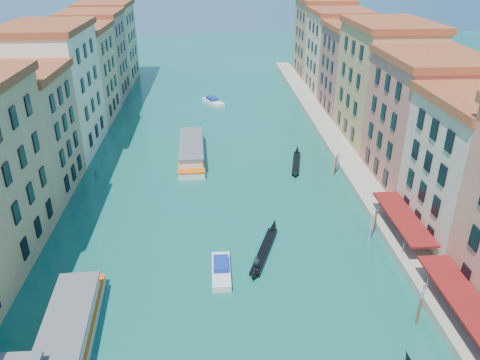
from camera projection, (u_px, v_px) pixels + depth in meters
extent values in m
cube|color=tan|center=(22.00, 137.00, 64.14)|extent=(12.00, 14.00, 16.50)
cube|color=maroon|center=(8.00, 73.00, 60.31)|extent=(12.80, 14.40, 1.00)
cube|color=beige|center=(54.00, 93.00, 77.73)|extent=(12.00, 18.00, 20.00)
cube|color=maroon|center=(42.00, 27.00, 73.13)|extent=(12.80, 18.40, 1.00)
cube|color=tan|center=(80.00, 76.00, 93.53)|extent=(12.00, 16.00, 17.50)
cube|color=maroon|center=(73.00, 28.00, 89.48)|extent=(12.80, 16.40, 1.00)
cube|color=tan|center=(96.00, 58.00, 107.22)|extent=(12.00, 15.00, 18.50)
cube|color=maroon|center=(90.00, 13.00, 102.95)|extent=(12.80, 15.40, 1.00)
cube|color=tan|center=(109.00, 44.00, 121.46)|extent=(12.00, 17.00, 19.00)
cube|color=maroon|center=(104.00, 4.00, 117.08)|extent=(12.80, 17.40, 1.00)
cube|color=#D4B092|center=(477.00, 175.00, 53.02)|extent=(12.00, 14.00, 16.50)
cube|color=#C56655|center=(423.00, 125.00, 66.15)|extent=(12.00, 16.00, 18.00)
cube|color=maroon|center=(436.00, 57.00, 61.99)|extent=(12.80, 16.40, 1.00)
cube|color=tan|center=(384.00, 87.00, 80.96)|extent=(12.00, 18.00, 20.00)
cube|color=maroon|center=(392.00, 24.00, 76.36)|extent=(12.80, 18.40, 1.00)
cube|color=#A75C50|center=(356.00, 72.00, 96.31)|extent=(12.00, 15.00, 17.50)
cube|color=maroon|center=(361.00, 26.00, 92.26)|extent=(12.80, 15.40, 1.00)
cube|color=#DFB28D|center=(337.00, 55.00, 110.00)|extent=(12.00, 16.00, 18.50)
cube|color=maroon|center=(341.00, 11.00, 105.73)|extent=(12.80, 16.40, 1.00)
cube|color=tan|center=(322.00, 41.00, 124.58)|extent=(12.00, 17.00, 19.50)
cube|color=maroon|center=(325.00, 0.00, 120.10)|extent=(12.80, 17.40, 1.00)
cube|color=#A69A85|center=(342.00, 152.00, 79.28)|extent=(4.00, 140.00, 1.00)
cube|color=maroon|center=(470.00, 307.00, 40.96)|extent=(3.20, 15.30, 0.25)
cylinder|color=#5F5F61|center=(427.00, 284.00, 46.11)|extent=(0.12, 0.12, 3.00)
cube|color=maroon|center=(403.00, 217.00, 54.87)|extent=(3.20, 12.60, 0.25)
cylinder|color=#5F5F61|center=(403.00, 249.00, 51.68)|extent=(0.12, 0.12, 3.00)
cylinder|color=#5F5F61|center=(378.00, 211.00, 59.21)|extent=(0.12, 0.12, 3.00)
cylinder|color=brown|center=(419.00, 312.00, 42.84)|extent=(0.24, 0.24, 3.20)
cylinder|color=brown|center=(420.00, 305.00, 43.77)|extent=(0.24, 0.24, 3.20)
cylinder|color=brown|center=(422.00, 297.00, 44.70)|extent=(0.24, 0.24, 3.20)
cylinder|color=brown|center=(371.00, 231.00, 55.40)|extent=(0.24, 0.24, 3.20)
cylinder|color=brown|center=(373.00, 226.00, 56.33)|extent=(0.24, 0.24, 3.20)
cylinder|color=brown|center=(375.00, 222.00, 57.26)|extent=(0.24, 0.24, 3.20)
cylinder|color=brown|center=(334.00, 168.00, 71.55)|extent=(0.24, 0.24, 3.20)
cylinder|color=brown|center=(336.00, 165.00, 72.48)|extent=(0.24, 0.24, 3.20)
cylinder|color=brown|center=(338.00, 163.00, 73.41)|extent=(0.24, 0.24, 3.20)
cube|color=silver|center=(68.00, 344.00, 40.34)|extent=(5.08, 18.14, 1.08)
cube|color=silver|center=(66.00, 334.00, 39.83)|extent=(4.42, 14.53, 1.43)
cube|color=#5F5F61|center=(64.00, 327.00, 39.45)|extent=(4.72, 15.00, 0.22)
cube|color=#EB5E0D|center=(67.00, 340.00, 40.12)|extent=(5.13, 18.14, 0.22)
cube|color=white|center=(192.00, 154.00, 78.53)|extent=(4.58, 18.13, 1.08)
cube|color=silver|center=(191.00, 147.00, 78.02)|extent=(4.03, 14.51, 1.44)
cube|color=#5F5F61|center=(191.00, 143.00, 77.65)|extent=(4.31, 14.97, 0.23)
cube|color=#EB5E0D|center=(192.00, 151.00, 78.32)|extent=(4.63, 18.13, 0.23)
cube|color=black|center=(264.00, 251.00, 53.50)|extent=(4.16, 9.12, 0.46)
cone|color=black|center=(274.00, 225.00, 57.78)|extent=(1.56, 2.26, 1.73)
cone|color=black|center=(253.00, 276.00, 48.91)|extent=(1.44, 1.92, 1.52)
imported|color=#202F2B|center=(256.00, 263.00, 49.64)|extent=(0.75, 0.62, 1.78)
cube|color=black|center=(296.00, 163.00, 75.78)|extent=(2.87, 8.92, 0.44)
cone|color=black|center=(297.00, 150.00, 80.01)|extent=(1.27, 2.12, 1.66)
cone|color=black|center=(295.00, 175.00, 71.26)|extent=(1.20, 1.79, 1.46)
cube|color=silver|center=(221.00, 271.00, 49.91)|extent=(1.97, 6.20, 0.71)
cube|color=#122D98|center=(221.00, 264.00, 50.04)|extent=(1.60, 2.66, 0.62)
cube|color=white|center=(213.00, 102.00, 106.27)|extent=(5.10, 7.16, 0.79)
cube|color=#122D98|center=(212.00, 99.00, 106.34)|extent=(2.94, 3.46, 0.69)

